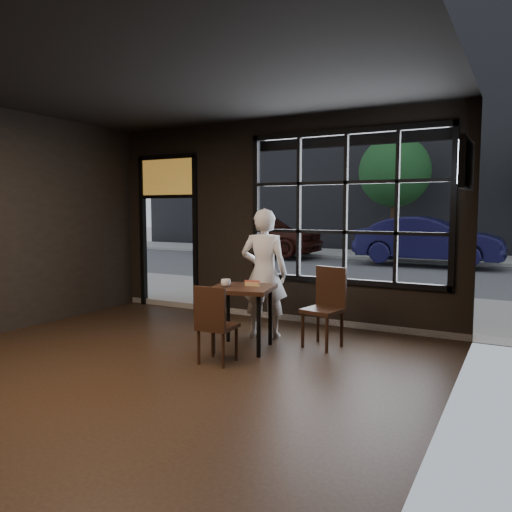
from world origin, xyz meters
The scene contains 17 objects.
floor centered at (0.00, 0.00, -0.01)m, with size 6.00×7.00×0.02m, color black.
ceiling centered at (0.00, 0.00, 3.21)m, with size 6.00×7.00×0.02m, color black.
wall_right centered at (3.00, 0.00, 1.60)m, with size 0.04×7.00×3.20m, color black.
window_frame centered at (1.20, 3.50, 1.80)m, with size 3.06×0.12×2.28m, color black.
stained_transom centered at (-2.10, 3.50, 2.35)m, with size 1.20×0.06×0.70m, color orange.
street_asphalt centered at (0.00, 24.00, -0.02)m, with size 60.00×41.00×0.04m, color #545456.
building_across centered at (0.00, 23.00, 7.50)m, with size 28.00×12.00×15.00m, color #5B5956.
cafe_table centered at (0.45, 1.74, 0.40)m, with size 0.75×0.75×0.81m, color black.
chair_near centered at (0.48, 1.12, 0.46)m, with size 0.39×0.39×0.91m, color black.
chair_window centered at (1.31, 2.31, 0.51)m, with size 0.45×0.45×1.03m, color black.
man centered at (0.40, 2.44, 0.89)m, with size 0.65×0.43×1.78m, color silver.
hotdog centered at (0.54, 1.85, 0.83)m, with size 0.20×0.08×0.06m, color tan, non-canonical shape.
cup centered at (0.28, 1.62, 0.85)m, with size 0.12×0.12×0.10m, color silver.
tv centered at (2.93, 2.64, 2.29)m, with size 0.11×0.97×0.57m, color black.
navy_car centered at (0.89, 12.47, 0.82)m, with size 1.53×4.39×1.45m, color #100F33.
maroon_car centered at (-5.20, 12.75, 0.90)m, with size 1.90×4.72×1.61m, color black.
tree_left centered at (-0.82, 15.16, 3.15)m, with size 2.62×2.62×4.47m.
Camera 1 is at (3.58, -3.63, 1.77)m, focal length 35.00 mm.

